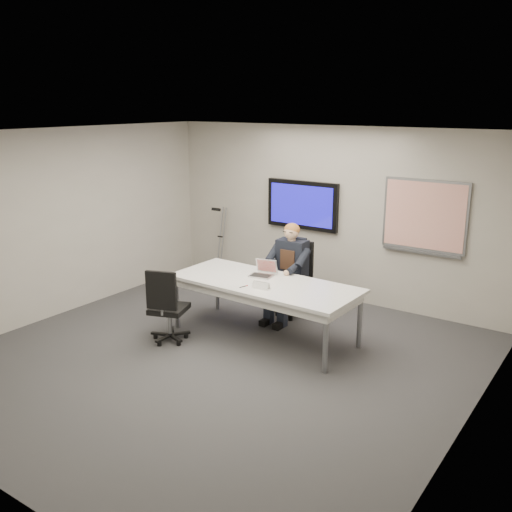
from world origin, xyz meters
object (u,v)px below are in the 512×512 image
Objects in this scene: office_chair_near at (168,319)px; office_chair_far at (294,292)px; conference_table at (264,288)px; laptop at (263,272)px; seated_person at (285,282)px.

office_chair_far is at bearing -134.25° from office_chair_near.
conference_table is 1.06m from office_chair_far.
office_chair_far is 2.05m from office_chair_near.
laptop is (-0.17, 0.23, 0.15)m from conference_table.
laptop reaches higher than conference_table.
conference_table is 2.35× the size of office_chair_far.
conference_table is 1.36m from office_chair_near.
office_chair_near is 3.01× the size of laptop.
office_chair_near is at bearing -121.56° from office_chair_far.
seated_person is at bearing 100.31° from conference_table.
seated_person is 4.15× the size of laptop.
office_chair_near is at bearing -136.33° from laptop.
seated_person reaches higher than office_chair_near.
office_chair_near reaches higher than laptop.
office_chair_near reaches higher than conference_table.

